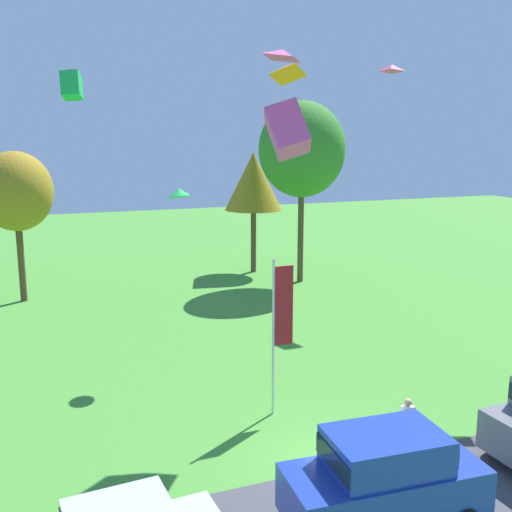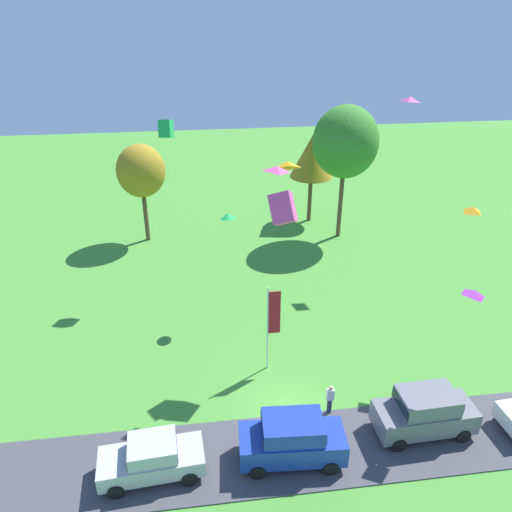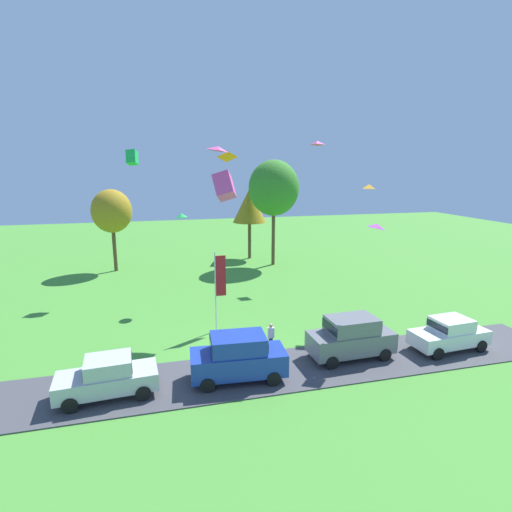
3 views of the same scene
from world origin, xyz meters
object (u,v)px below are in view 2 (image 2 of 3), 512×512
Objects in this scene: car_suv_far_end at (292,438)px; flag_banner at (272,318)px; tree_far_left at (141,171)px; car_sedan_mid_row at (152,457)px; car_suv_near_entrance at (425,411)px; tree_right_of_center at (345,142)px; person_beside_suv at (330,399)px; kite_diamond_trailing_tail at (288,165)px; tree_lone_near at (312,156)px; kite_diamond_mid_center at (475,293)px; kite_box_high_left at (283,208)px; kite_diamond_low_drifter at (473,210)px; kite_box_near_flag at (166,129)px; kite_diamond_over_trees at (410,99)px; kite_delta_high_right at (228,216)px; kite_diamond_topmost at (277,169)px.

flag_banner is (0.11, 6.25, 1.97)m from car_suv_far_end.
flag_banner is (7.71, -17.59, -2.72)m from tree_far_left.
car_suv_far_end reaches higher than car_sedan_mid_row.
car_sedan_mid_row is 12.42m from car_suv_near_entrance.
tree_right_of_center is 18.89m from flag_banner.
kite_diamond_trailing_tail reaches higher than person_beside_suv.
tree_lone_near reaches higher than flag_banner.
kite_diamond_mid_center is (15.55, -22.41, 1.14)m from tree_far_left.
kite_diamond_low_drifter is at bearing -7.44° from kite_box_high_left.
tree_lone_near is 21.13m from flag_banner.
car_sedan_mid_row is 0.97× the size of car_suv_near_entrance.
kite_box_near_flag is (-5.04, 16.41, 9.68)m from car_suv_far_end.
person_beside_suv is (8.38, 2.49, -0.16)m from car_sedan_mid_row.
tree_far_left is at bearing 118.90° from kite_diamond_trailing_tail.
kite_diamond_over_trees is at bearing 85.37° from kite_diamond_low_drifter.
kite_delta_high_right is 0.90× the size of kite_diamond_over_trees.
kite_diamond_over_trees is (4.41, 15.99, 11.04)m from car_suv_near_entrance.
kite_box_high_left is (0.59, 0.90, 5.80)m from flag_banner.
kite_diamond_low_drifter is at bearing 55.77° from car_suv_near_entrance.
car_suv_far_end is 22.78m from kite_diamond_over_trees.
kite_diamond_over_trees reaches higher than tree_lone_near.
kite_delta_high_right is at bearing 97.81° from car_suv_far_end.
kite_box_high_left reaches higher than car_suv_near_entrance.
car_suv_near_entrance is 0.42× the size of tree_right_of_center.
kite_diamond_mid_center is at bearing -55.23° from tree_far_left.
kite_diamond_over_trees is (4.00, -9.36, 6.34)m from tree_lone_near.
kite_delta_high_right reaches higher than car_suv_far_end.
kite_diamond_low_drifter is at bearing -13.81° from kite_diamond_trailing_tail.
tree_right_of_center is 12.16× the size of kite_delta_high_right.
kite_diamond_over_trees reaches higher than kite_box_high_left.
kite_box_high_left is 1.40× the size of kite_box_near_flag.
tree_lone_near is at bearing 72.14° from kite_box_high_left.
kite_box_high_left is 2.16m from kite_diamond_trailing_tail.
kite_diamond_low_drifter is (9.93, 5.95, 7.71)m from car_suv_far_end.
kite_diamond_trailing_tail reaches higher than flag_banner.
flag_banner is 5.14× the size of kite_diamond_over_trees.
kite_diamond_over_trees is (10.11, 9.59, 3.26)m from kite_box_high_left.
tree_right_of_center reaches higher than flag_banner.
flag_banner is at bearing 178.21° from kite_diamond_low_drifter.
kite_diamond_trailing_tail is at bearing -55.07° from kite_delta_high_right.
kite_diamond_low_drifter is at bearing -3.58° from kite_diamond_topmost.
flag_banner is (-6.70, -19.85, -2.72)m from tree_lone_near.
car_sedan_mid_row is at bearing -133.14° from kite_box_high_left.
kite_diamond_low_drifter reaches higher than person_beside_suv.
person_beside_suv is (2.38, 2.49, -0.42)m from car_suv_far_end.
car_sedan_mid_row is 14.01m from kite_delta_high_right.
car_sedan_mid_row is 2.64× the size of person_beside_suv.
kite_diamond_topmost is at bearing -61.77° from kite_box_near_flag.
kite_box_near_flag is (-5.14, 10.16, 7.70)m from flag_banner.
kite_box_high_left is at bearing 53.76° from kite_diamond_topmost.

